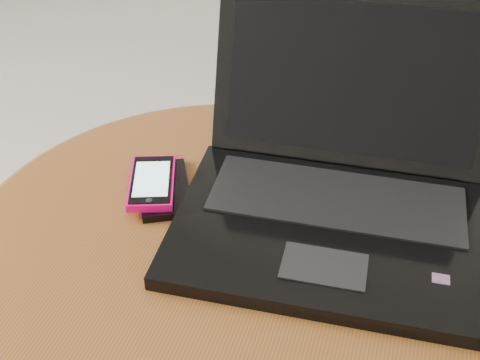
% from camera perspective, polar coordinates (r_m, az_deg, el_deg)
% --- Properties ---
extents(table, '(0.65, 0.65, 0.51)m').
position_cam_1_polar(table, '(0.84, -1.58, -10.78)').
color(table, brown).
rests_on(table, ground).
extents(laptop, '(0.39, 0.36, 0.24)m').
position_cam_1_polar(laptop, '(0.78, 8.84, -0.52)').
color(laptop, black).
rests_on(laptop, table).
extents(phone_black, '(0.11, 0.14, 0.01)m').
position_cam_1_polar(phone_black, '(0.83, -6.86, -0.66)').
color(phone_black, black).
rests_on(phone_black, table).
extents(phone_pink, '(0.09, 0.12, 0.01)m').
position_cam_1_polar(phone_pink, '(0.83, -7.95, -0.21)').
color(phone_pink, '#FF046E').
rests_on(phone_pink, phone_black).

